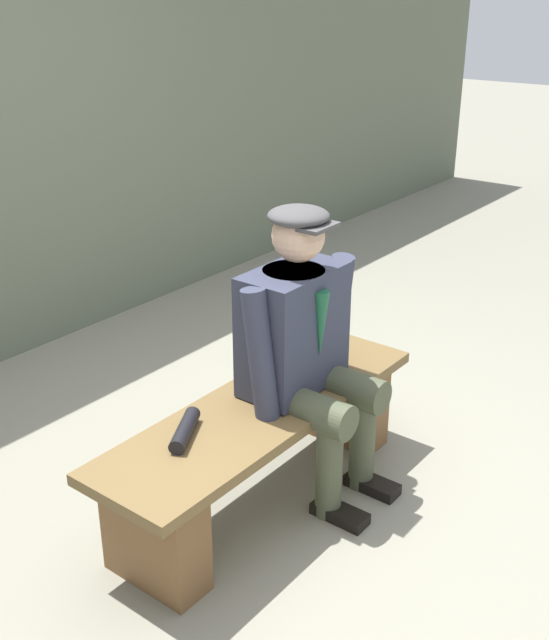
{
  "coord_description": "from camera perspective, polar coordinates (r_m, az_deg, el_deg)",
  "views": [
    {
      "loc": [
        2.16,
        1.74,
        2.04
      ],
      "look_at": [
        -0.08,
        0.0,
        0.81
      ],
      "focal_mm": 43.79,
      "sensor_mm": 36.0,
      "label": 1
    }
  ],
  "objects": [
    {
      "name": "ground_plane",
      "position": [
        3.45,
        -0.88,
        -12.82
      ],
      "size": [
        30.0,
        30.0,
        0.0
      ],
      "primitive_type": "plane",
      "color": "gray"
    },
    {
      "name": "seated_man",
      "position": [
        3.21,
        2.24,
        -1.65
      ],
      "size": [
        0.63,
        0.59,
        1.25
      ],
      "color": "#323649",
      "rests_on": "ground"
    },
    {
      "name": "rolled_magazine",
      "position": [
        2.99,
        -6.57,
        -7.99
      ],
      "size": [
        0.25,
        0.18,
        0.06
      ],
      "primitive_type": "cylinder",
      "rotation": [
        0.0,
        1.57,
        0.51
      ],
      "color": "black",
      "rests_on": "bench"
    },
    {
      "name": "bench",
      "position": [
        3.28,
        -0.91,
        -8.72
      ],
      "size": [
        1.6,
        0.47,
        0.46
      ],
      "color": "brown",
      "rests_on": "ground"
    }
  ]
}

